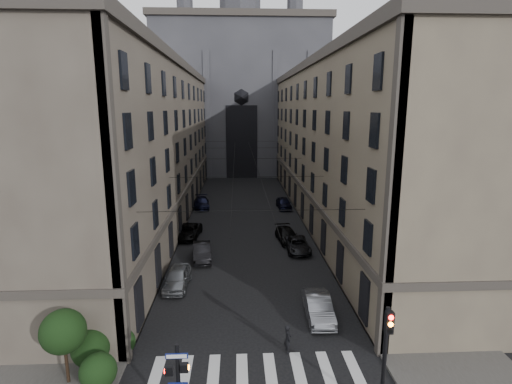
{
  "coord_description": "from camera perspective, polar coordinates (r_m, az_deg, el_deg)",
  "views": [
    {
      "loc": [
        -0.89,
        -13.58,
        13.72
      ],
      "look_at": [
        0.28,
        11.29,
        8.39
      ],
      "focal_mm": 28.0,
      "sensor_mm": 36.0,
      "label": 1
    }
  ],
  "objects": [
    {
      "name": "sidewalk_left",
      "position": [
        52.32,
        -13.22,
        -3.37
      ],
      "size": [
        7.0,
        80.0,
        0.15
      ],
      "primitive_type": "cube",
      "color": "#383533",
      "rests_on": "ground"
    },
    {
      "name": "sidewalk_right",
      "position": [
        52.67,
        9.89,
        -3.12
      ],
      "size": [
        7.0,
        80.0,
        0.15
      ],
      "primitive_type": "cube",
      "color": "#383533",
      "rests_on": "ground"
    },
    {
      "name": "zebra_crossing",
      "position": [
        23.11,
        0.04,
        -24.31
      ],
      "size": [
        11.0,
        3.2,
        0.01
      ],
      "primitive_type": "cube",
      "color": "beige",
      "rests_on": "ground"
    },
    {
      "name": "building_left",
      "position": [
        51.33,
        -16.96,
        6.67
      ],
      "size": [
        13.6,
        60.6,
        18.85
      ],
      "color": "#453D35",
      "rests_on": "ground"
    },
    {
      "name": "building_right",
      "position": [
        51.8,
        13.47,
        6.91
      ],
      "size": [
        13.6,
        60.6,
        18.85
      ],
      "color": "brown",
      "rests_on": "ground"
    },
    {
      "name": "gothic_tower",
      "position": [
        88.64,
        -2.2,
        14.71
      ],
      "size": [
        35.0,
        23.0,
        58.0
      ],
      "color": "#2D2D33",
      "rests_on": "ground"
    },
    {
      "name": "pedestrian_signal_left",
      "position": [
        19.09,
        -11.09,
        -24.83
      ],
      "size": [
        1.02,
        0.38,
        4.0
      ],
      "color": "black",
      "rests_on": "ground"
    },
    {
      "name": "traffic_light_right",
      "position": [
        19.78,
        18.08,
        -20.39
      ],
      "size": [
        0.34,
        0.5,
        5.2
      ],
      "color": "black",
      "rests_on": "ground"
    },
    {
      "name": "shrub_cluster",
      "position": [
        23.43,
        -23.2,
        -19.56
      ],
      "size": [
        3.9,
        4.4,
        3.9
      ],
      "color": "black",
      "rests_on": "sidewalk_left"
    },
    {
      "name": "tram_wires",
      "position": [
        49.65,
        -1.66,
        4.59
      ],
      "size": [
        14.0,
        60.0,
        0.43
      ],
      "color": "black",
      "rests_on": "ground"
    },
    {
      "name": "car_left_near",
      "position": [
        32.13,
        -11.21,
        -11.94
      ],
      "size": [
        1.98,
        4.57,
        1.53
      ],
      "primitive_type": "imported",
      "rotation": [
        0.0,
        0.0,
        -0.04
      ],
      "color": "slate",
      "rests_on": "ground"
    },
    {
      "name": "car_left_midnear",
      "position": [
        37.18,
        -7.72,
        -8.44
      ],
      "size": [
        2.08,
        4.72,
        1.51
      ],
      "primitive_type": "imported",
      "rotation": [
        0.0,
        0.0,
        0.11
      ],
      "color": "black",
      "rests_on": "ground"
    },
    {
      "name": "car_left_midfar",
      "position": [
        43.39,
        -9.65,
        -5.56
      ],
      "size": [
        2.77,
        5.19,
        1.39
      ],
      "primitive_type": "imported",
      "rotation": [
        0.0,
        0.0,
        -0.1
      ],
      "color": "black",
      "rests_on": "ground"
    },
    {
      "name": "car_left_far",
      "position": [
        55.65,
        -7.78,
        -1.53
      ],
      "size": [
        2.55,
        5.2,
        1.45
      ],
      "primitive_type": "imported",
      "rotation": [
        0.0,
        0.0,
        0.11
      ],
      "color": "black",
      "rests_on": "ground"
    },
    {
      "name": "car_right_near",
      "position": [
        27.71,
        8.89,
        -15.95
      ],
      "size": [
        1.71,
        4.65,
        1.52
      ],
      "primitive_type": "imported",
      "rotation": [
        0.0,
        0.0,
        -0.02
      ],
      "color": "slate",
      "rests_on": "ground"
    },
    {
      "name": "car_right_midnear",
      "position": [
        39.13,
        5.93,
        -7.49
      ],
      "size": [
        2.25,
        4.75,
        1.31
      ],
      "primitive_type": "imported",
      "rotation": [
        0.0,
        0.0,
        0.02
      ],
      "color": "black",
      "rests_on": "ground"
    },
    {
      "name": "car_right_midfar",
      "position": [
        41.72,
        4.47,
        -6.17
      ],
      "size": [
        2.46,
        4.87,
        1.36
      ],
      "primitive_type": "imported",
      "rotation": [
        0.0,
        0.0,
        0.12
      ],
      "color": "black",
      "rests_on": "ground"
    },
    {
      "name": "car_right_far",
      "position": [
        54.95,
        3.99,
        -1.59
      ],
      "size": [
        1.98,
        4.52,
        1.52
      ],
      "primitive_type": "imported",
      "rotation": [
        0.0,
        0.0,
        0.04
      ],
      "color": "black",
      "rests_on": "ground"
    },
    {
      "name": "pedestrian",
      "position": [
        24.19,
        4.55,
        -20.16
      ],
      "size": [
        0.48,
        0.66,
        1.66
      ],
      "primitive_type": "imported",
      "rotation": [
        0.0,
        0.0,
        1.71
      ],
      "color": "black",
      "rests_on": "ground"
    }
  ]
}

